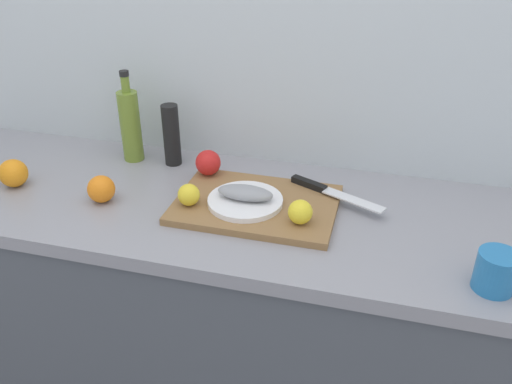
{
  "coord_description": "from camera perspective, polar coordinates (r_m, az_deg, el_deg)",
  "views": [
    {
      "loc": [
        0.4,
        -1.2,
        1.65
      ],
      "look_at": [
        0.08,
        -0.0,
        0.95
      ],
      "focal_mm": 37.3,
      "sensor_mm": 36.0,
      "label": 1
    }
  ],
  "objects": [
    {
      "name": "lemon_1",
      "position": [
        1.43,
        -7.22,
        -0.29
      ],
      "size": [
        0.06,
        0.06,
        0.06
      ],
      "primitive_type": "sphere",
      "color": "yellow",
      "rests_on": "cutting_board"
    },
    {
      "name": "chef_knife",
      "position": [
        1.5,
        7.38,
        0.26
      ],
      "size": [
        0.28,
        0.15,
        0.02
      ],
      "rotation": [
        0.0,
        0.0,
        -0.42
      ],
      "color": "silver",
      "rests_on": "cutting_board"
    },
    {
      "name": "orange_0",
      "position": [
        1.53,
        -16.27,
        0.31
      ],
      "size": [
        0.08,
        0.08,
        0.08
      ],
      "primitive_type": "sphere",
      "color": "orange",
      "rests_on": "kitchen_counter"
    },
    {
      "name": "back_wall",
      "position": [
        1.63,
        0.21,
        15.19
      ],
      "size": [
        3.2,
        0.05,
        2.5
      ],
      "primitive_type": "cube",
      "color": "silver",
      "rests_on": "ground_plane"
    },
    {
      "name": "lemon_0",
      "position": [
        1.34,
        4.77,
        -2.15
      ],
      "size": [
        0.06,
        0.06,
        0.06
      ],
      "primitive_type": "sphere",
      "color": "yellow",
      "rests_on": "cutting_board"
    },
    {
      "name": "tomato_0",
      "position": [
        1.57,
        -5.16,
        3.16
      ],
      "size": [
        0.08,
        0.08,
        0.08
      ],
      "primitive_type": "sphere",
      "color": "red",
      "rests_on": "cutting_board"
    },
    {
      "name": "pepper_mill",
      "position": [
        1.67,
        -9.06,
        6.05
      ],
      "size": [
        0.05,
        0.05,
        0.19
      ],
      "primitive_type": "cylinder",
      "color": "black",
      "rests_on": "kitchen_counter"
    },
    {
      "name": "kitchen_counter",
      "position": [
        1.75,
        -2.65,
        -14.02
      ],
      "size": [
        2.0,
        0.6,
        0.9
      ],
      "color": "#4C5159",
      "rests_on": "ground_plane"
    },
    {
      "name": "coffee_mug_0",
      "position": [
        1.26,
        24.46,
        -7.78
      ],
      "size": [
        0.13,
        0.09,
        0.09
      ],
      "color": "#2672B2",
      "rests_on": "kitchen_counter"
    },
    {
      "name": "cutting_board",
      "position": [
        1.45,
        0.0,
        -1.38
      ],
      "size": [
        0.44,
        0.3,
        0.02
      ],
      "primitive_type": "cube",
      "color": "olive",
      "rests_on": "kitchen_counter"
    },
    {
      "name": "fish_fillet",
      "position": [
        1.42,
        -1.17,
        -0.08
      ],
      "size": [
        0.15,
        0.07,
        0.04
      ],
      "primitive_type": "ellipsoid",
      "color": "gray",
      "rests_on": "white_plate"
    },
    {
      "name": "olive_oil_bottle",
      "position": [
        1.72,
        -13.33,
        7.07
      ],
      "size": [
        0.06,
        0.06,
        0.29
      ],
      "color": "olive",
      "rests_on": "kitchen_counter"
    },
    {
      "name": "white_plate",
      "position": [
        1.43,
        -1.16,
        -0.97
      ],
      "size": [
        0.2,
        0.2,
        0.01
      ],
      "primitive_type": "cylinder",
      "color": "white",
      "rests_on": "cutting_board"
    },
    {
      "name": "orange_1",
      "position": [
        1.7,
        -24.59,
        1.85
      ],
      "size": [
        0.08,
        0.08,
        0.08
      ],
      "primitive_type": "sphere",
      "color": "orange",
      "rests_on": "kitchen_counter"
    }
  ]
}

